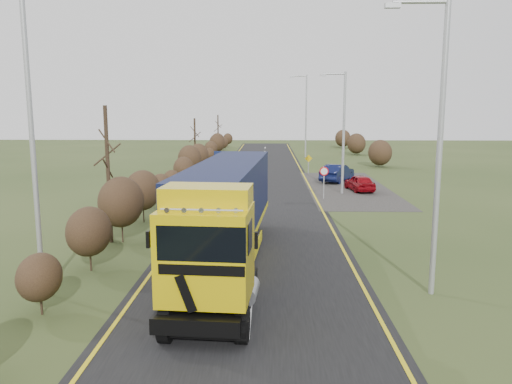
{
  "coord_description": "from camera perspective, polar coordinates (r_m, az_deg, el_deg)",
  "views": [
    {
      "loc": [
        0.53,
        -17.51,
        5.87
      ],
      "look_at": [
        -0.01,
        3.95,
        2.31
      ],
      "focal_mm": 35.0,
      "sensor_mm": 36.0,
      "label": 1
    }
  ],
  "objects": [
    {
      "name": "streetlight_far",
      "position": [
        62.33,
        5.61,
        9.09
      ],
      "size": [
        2.13,
        0.2,
        10.06
      ],
      "color": "#A2A5A8",
      "rests_on": "ground"
    },
    {
      "name": "speed_sign",
      "position": [
        33.24,
        7.77,
        1.74
      ],
      "size": [
        0.59,
        0.1,
        2.15
      ],
      "color": "#A2A5A8",
      "rests_on": "ground"
    },
    {
      "name": "ground",
      "position": [
        18.47,
        -0.28,
        -9.12
      ],
      "size": [
        160.0,
        160.0,
        0.0
      ],
      "primitive_type": "plane",
      "color": "#2E3F1B",
      "rests_on": "ground"
    },
    {
      "name": "lane_markings",
      "position": [
        27.83,
        0.32,
        -2.71
      ],
      "size": [
        7.52,
        116.0,
        0.01
      ],
      "color": "gold",
      "rests_on": "road"
    },
    {
      "name": "car_red_hatchback",
      "position": [
        37.05,
        11.76,
        1.02
      ],
      "size": [
        1.98,
        3.69,
        1.19
      ],
      "primitive_type": "imported",
      "rotation": [
        0.0,
        0.0,
        3.31
      ],
      "color": "maroon",
      "rests_on": "ground"
    },
    {
      "name": "hedgerow",
      "position": [
        26.57,
        -12.8,
        -0.04
      ],
      "size": [
        2.24,
        102.04,
        6.05
      ],
      "color": "black",
      "rests_on": "ground"
    },
    {
      "name": "layby",
      "position": [
        38.43,
        10.36,
        0.48
      ],
      "size": [
        6.0,
        18.0,
        0.02
      ],
      "primitive_type": "cube",
      "color": "#292725",
      "rests_on": "ground"
    },
    {
      "name": "streetlight_near",
      "position": [
        16.35,
        19.93,
        5.95
      ],
      "size": [
        1.95,
        0.18,
        9.15
      ],
      "color": "#A2A5A8",
      "rests_on": "ground"
    },
    {
      "name": "left_pole",
      "position": [
        16.89,
        -24.13,
        4.08
      ],
      "size": [
        0.16,
        0.16,
        9.09
      ],
      "primitive_type": "cylinder",
      "color": "#A2A5A8",
      "rests_on": "ground"
    },
    {
      "name": "road",
      "position": [
        28.13,
        0.33,
        -2.62
      ],
      "size": [
        8.0,
        120.0,
        0.02
      ],
      "primitive_type": "cube",
      "color": "black",
      "rests_on": "ground"
    },
    {
      "name": "car_blue_sedan",
      "position": [
        41.55,
        9.26,
        2.15
      ],
      "size": [
        3.38,
        4.52,
        1.42
      ],
      "primitive_type": "imported",
      "rotation": [
        0.0,
        0.0,
        2.65
      ],
      "color": "black",
      "rests_on": "ground"
    },
    {
      "name": "warning_board",
      "position": [
        46.04,
        6.02,
        3.38
      ],
      "size": [
        0.68,
        0.11,
        1.79
      ],
      "color": "#A2A5A8",
      "rests_on": "ground"
    },
    {
      "name": "lorry",
      "position": [
        18.67,
        -3.54,
        -1.91
      ],
      "size": [
        3.2,
        14.13,
        3.9
      ],
      "rotation": [
        0.0,
        0.0,
        -0.08
      ],
      "color": "black",
      "rests_on": "ground"
    },
    {
      "name": "streetlight_mid",
      "position": [
        35.24,
        9.84,
        7.23
      ],
      "size": [
        1.8,
        0.18,
        8.42
      ],
      "color": "#A2A5A8",
      "rests_on": "ground"
    }
  ]
}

